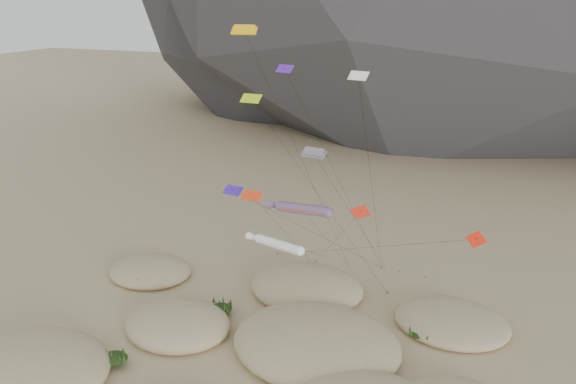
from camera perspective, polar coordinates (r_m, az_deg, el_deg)
name	(u,v)px	position (r m, az deg, el deg)	size (l,w,h in m)	color
ground	(263,379)	(53.49, -2.58, -18.44)	(500.00, 500.00, 0.00)	#CCB789
dunes	(264,347)	(56.08, -2.49, -15.47)	(49.79, 34.91, 3.97)	#CCB789
dune_grass	(273,348)	(55.79, -1.49, -15.55)	(42.47, 29.42, 1.44)	black
kite_stakes	(349,268)	(71.82, 6.21, -7.69)	(19.49, 6.13, 0.30)	#3F2D1E
rainbow_tube_kite	(300,209)	(57.69, 1.24, -1.71)	(8.11, 12.45, 12.89)	#DA4C17
white_tube_kite	(276,244)	(52.94, -1.23, -5.28)	(6.91, 21.38, 11.40)	white
orange_parafoil	(246,34)	(56.66, -4.27, 15.68)	(9.88, 12.36, 30.03)	#FFB70D
multi_parafoil	(315,155)	(51.56, 2.75, 3.77)	(5.84, 17.27, 19.61)	orange
delta_kites	(312,165)	(54.84, 2.43, 2.81)	(26.06, 19.09, 26.53)	#B7DD17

